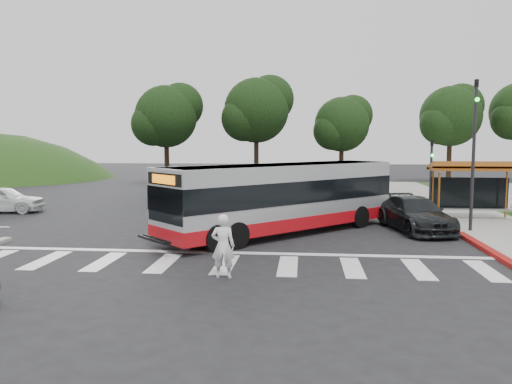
# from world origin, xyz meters

# --- Properties ---
(ground) EXTENTS (140.00, 140.00, 0.00)m
(ground) POSITION_xyz_m (0.00, 0.00, 0.00)
(ground) COLOR black
(ground) RESTS_ON ground
(sidewalk_east) EXTENTS (4.00, 40.00, 0.12)m
(sidewalk_east) POSITION_xyz_m (11.00, 8.00, 0.06)
(sidewalk_east) COLOR gray
(sidewalk_east) RESTS_ON ground
(curb_east) EXTENTS (0.30, 40.00, 0.15)m
(curb_east) POSITION_xyz_m (9.00, 8.00, 0.07)
(curb_east) COLOR #9E9991
(curb_east) RESTS_ON ground
(curb_east_red) EXTENTS (0.32, 6.00, 0.15)m
(curb_east_red) POSITION_xyz_m (9.00, -2.00, 0.08)
(curb_east_red) COLOR maroon
(curb_east_red) RESTS_ON ground
(crosswalk_ladder) EXTENTS (18.00, 2.60, 0.01)m
(crosswalk_ladder) POSITION_xyz_m (0.00, -5.00, 0.01)
(crosswalk_ladder) COLOR silver
(crosswalk_ladder) RESTS_ON ground
(bus_shelter) EXTENTS (4.20, 1.60, 2.86)m
(bus_shelter) POSITION_xyz_m (10.80, 5.10, 2.35)
(bus_shelter) COLOR #944F18
(bus_shelter) RESTS_ON sidewalk_east
(traffic_signal_ne_tall) EXTENTS (0.18, 0.37, 6.50)m
(traffic_signal_ne_tall) POSITION_xyz_m (9.60, 1.49, 3.88)
(traffic_signal_ne_tall) COLOR black
(traffic_signal_ne_tall) RESTS_ON ground
(traffic_signal_ne_short) EXTENTS (0.18, 0.37, 4.00)m
(traffic_signal_ne_short) POSITION_xyz_m (9.60, 8.49, 2.48)
(traffic_signal_ne_short) COLOR black
(traffic_signal_ne_short) RESTS_ON ground
(tree_ne_a) EXTENTS (6.16, 5.74, 9.30)m
(tree_ne_a) POSITION_xyz_m (16.08, 28.06, 6.39)
(tree_ne_a) COLOR black
(tree_ne_a) RESTS_ON parking_lot
(tree_north_a) EXTENTS (6.60, 6.15, 10.17)m
(tree_north_a) POSITION_xyz_m (-1.92, 26.07, 6.92)
(tree_north_a) COLOR black
(tree_north_a) RESTS_ON ground
(tree_north_b) EXTENTS (5.72, 5.33, 8.43)m
(tree_north_b) POSITION_xyz_m (6.07, 28.06, 5.66)
(tree_north_b) COLOR black
(tree_north_b) RESTS_ON ground
(tree_north_c) EXTENTS (6.16, 5.74, 9.30)m
(tree_north_c) POSITION_xyz_m (-9.92, 24.06, 6.29)
(tree_north_c) COLOR black
(tree_north_c) RESTS_ON ground
(transit_bus) EXTENTS (9.80, 9.91, 2.96)m
(transit_bus) POSITION_xyz_m (1.63, 0.65, 1.48)
(transit_bus) COLOR #A7A9AC
(transit_bus) RESTS_ON ground
(pedestrian) EXTENTS (0.68, 0.45, 1.85)m
(pedestrian) POSITION_xyz_m (0.19, -6.54, 0.93)
(pedestrian) COLOR white
(pedestrian) RESTS_ON ground
(dark_sedan) EXTENTS (3.09, 5.44, 1.49)m
(dark_sedan) POSITION_xyz_m (7.35, 1.86, 0.74)
(dark_sedan) COLOR black
(dark_sedan) RESTS_ON ground
(west_car_white) EXTENTS (4.52, 2.27, 1.48)m
(west_car_white) POSITION_xyz_m (-14.14, 5.50, 0.74)
(west_car_white) COLOR silver
(west_car_white) RESTS_ON ground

